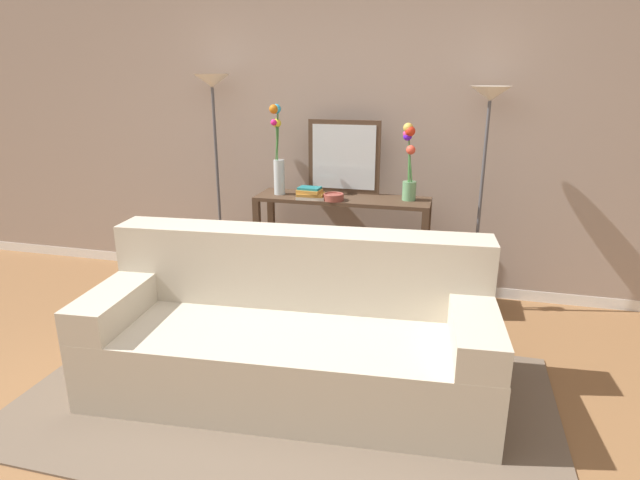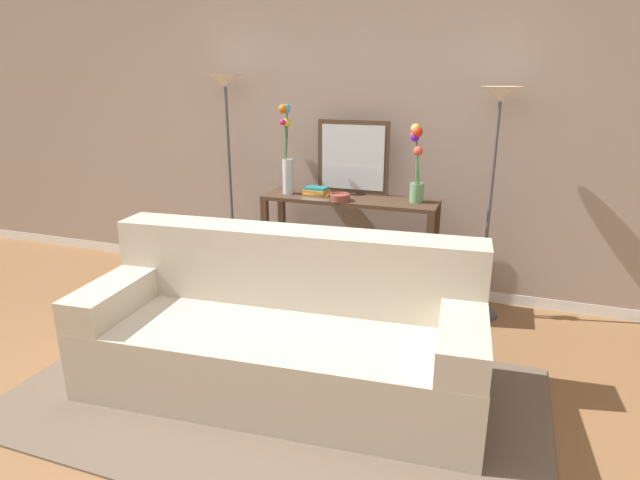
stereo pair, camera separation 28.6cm
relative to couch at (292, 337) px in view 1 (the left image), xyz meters
The scene contains 13 objects.
ground_plane 0.77m from the couch, 89.26° to the right, with size 16.00×16.00×0.02m, color brown.
back_wall 2.01m from the couch, 89.70° to the left, with size 12.00×0.15×2.78m.
area_rug 0.35m from the couch, 88.32° to the right, with size 2.93×1.64×0.01m.
couch is the anchor object (origin of this frame).
console_table 1.29m from the couch, 89.27° to the left, with size 1.33×0.37×0.85m.
floor_lamp_left 2.02m from the couch, 127.94° to the left, with size 0.28×0.28×1.75m.
floor_lamp_right 1.98m from the couch, 52.86° to the left, with size 0.28×0.28×1.67m.
wall_mirror 1.64m from the couch, 90.40° to the left, with size 0.56×0.02×0.56m.
vase_tall_flowers 1.59m from the couch, 111.47° to the left, with size 0.11×0.10×0.68m.
vase_short_flowers 1.60m from the couch, 68.50° to the left, with size 0.11×0.12×0.57m.
fruit_bowl 1.27m from the couch, 91.26° to the left, with size 0.15×0.15×0.05m.
book_stack 1.30m from the couch, 100.19° to the left, with size 0.22×0.16×0.09m.
book_row_under_console 1.33m from the couch, 104.54° to the left, with size 0.39×0.18×0.13m.
Camera 1 is at (0.83, -1.86, 1.75)m, focal length 29.46 mm.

